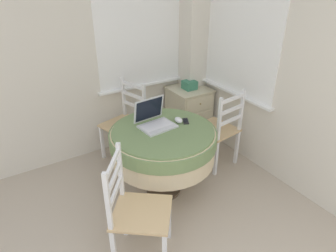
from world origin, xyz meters
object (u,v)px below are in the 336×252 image
object	(u,v)px
storage_box	(190,85)
corner_cabinet	(189,112)
round_dining_table	(163,143)
cell_phone	(186,121)
computer_mouse	(179,120)
laptop	(154,120)
dining_chair_near_right_window	(219,130)
dining_chair_camera_near	(136,211)
dining_chair_near_back_window	(126,123)

from	to	relation	value
storage_box	corner_cabinet	bearing A→B (deg)	47.27
round_dining_table	cell_phone	xyz separation A→B (m)	(0.28, 0.03, 0.15)
computer_mouse	laptop	bearing A→B (deg)	162.80
cell_phone	dining_chair_near_right_window	distance (m)	0.59
round_dining_table	storage_box	bearing A→B (deg)	42.54
dining_chair_near_right_window	round_dining_table	bearing A→B (deg)	-173.47
dining_chair_near_right_window	corner_cabinet	bearing A→B (deg)	81.18
laptop	dining_chair_camera_near	distance (m)	0.94
laptop	cell_phone	world-z (taller)	laptop
round_dining_table	cell_phone	world-z (taller)	cell_phone
round_dining_table	cell_phone	bearing A→B (deg)	5.48
dining_chair_near_back_window	dining_chair_near_right_window	xyz separation A→B (m)	(0.83, -0.72, 0.00)
cell_phone	dining_chair_near_right_window	xyz separation A→B (m)	(0.52, 0.06, -0.28)
round_dining_table	cell_phone	size ratio (longest dim) A/B	7.70
computer_mouse	storage_box	world-z (taller)	storage_box
laptop	dining_chair_camera_near	bearing A→B (deg)	-129.51
dining_chair_camera_near	corner_cabinet	size ratio (longest dim) A/B	1.37
dining_chair_near_back_window	corner_cabinet	xyz separation A→B (m)	(0.94, 0.03, -0.11)
dining_chair_near_back_window	dining_chair_near_right_window	distance (m)	1.10
round_dining_table	corner_cabinet	distance (m)	1.26
laptop	storage_box	size ratio (longest dim) A/B	2.22
dining_chair_near_right_window	corner_cabinet	xyz separation A→B (m)	(0.12, 0.75, -0.11)
round_dining_table	storage_box	world-z (taller)	storage_box
dining_chair_near_right_window	computer_mouse	bearing A→B (deg)	-175.91
storage_box	dining_chair_near_back_window	bearing A→B (deg)	-178.96
cell_phone	corner_cabinet	distance (m)	1.10
round_dining_table	dining_chair_near_right_window	distance (m)	0.81
laptop	dining_chair_near_back_window	bearing A→B (deg)	90.45
laptop	storage_box	bearing A→B (deg)	37.40
cell_phone	storage_box	bearing A→B (deg)	52.19
computer_mouse	dining_chair_near_right_window	distance (m)	0.66
dining_chair_camera_near	dining_chair_near_back_window	bearing A→B (deg)	67.95
cell_phone	dining_chair_near_right_window	size ratio (longest dim) A/B	0.14
laptop	corner_cabinet	bearing A→B (deg)	37.51
computer_mouse	corner_cabinet	distance (m)	1.14
cell_phone	dining_chair_near_back_window	bearing A→B (deg)	111.48
round_dining_table	computer_mouse	bearing A→B (deg)	13.22
dining_chair_camera_near	laptop	bearing A→B (deg)	50.49
laptop	computer_mouse	distance (m)	0.25
computer_mouse	round_dining_table	bearing A→B (deg)	-166.78
dining_chair_near_right_window	storage_box	world-z (taller)	dining_chair_near_right_window
corner_cabinet	storage_box	world-z (taller)	storage_box
round_dining_table	dining_chair_near_back_window	bearing A→B (deg)	91.96
round_dining_table	dining_chair_near_back_window	xyz separation A→B (m)	(-0.03, 0.81, -0.13)
dining_chair_near_right_window	dining_chair_near_back_window	bearing A→B (deg)	138.83
laptop	cell_phone	bearing A→B (deg)	-17.23
round_dining_table	computer_mouse	world-z (taller)	computer_mouse
round_dining_table	dining_chair_near_back_window	distance (m)	0.82
dining_chair_near_right_window	corner_cabinet	distance (m)	0.77
computer_mouse	cell_phone	xyz separation A→B (m)	(0.07, -0.02, -0.02)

